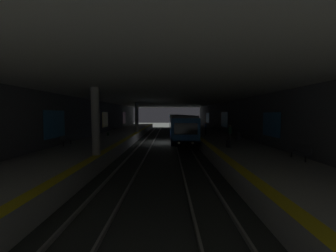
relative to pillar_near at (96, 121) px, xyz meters
name	(u,v)px	position (x,y,z in m)	size (l,w,h in m)	color
ground_plane	(164,142)	(13.60, -4.35, -3.33)	(120.00, 120.00, 0.00)	#2D302D
track_left	(181,142)	(13.60, -6.55, -3.25)	(60.00, 1.53, 0.16)	gray
track_right	(148,142)	(13.60, -2.15, -3.25)	(60.00, 1.53, 0.16)	gray
platform_left	(213,139)	(13.60, -10.90, -2.80)	(60.00, 5.30, 1.06)	#A8A59E
platform_right	(116,138)	(13.60, 2.20, -2.80)	(60.00, 5.30, 1.06)	#A8A59E
wall_left	(235,122)	(13.64, -13.80, -0.52)	(60.00, 0.56, 5.60)	#56565B
wall_right	(94,122)	(13.63, 5.10, -0.52)	(60.00, 0.56, 5.60)	#56565B
ceiling_slab	(164,99)	(13.60, -4.35, 2.47)	(60.00, 19.40, 0.40)	beige
pillar_near	(96,121)	(0.00, 0.00, 0.00)	(0.56, 0.56, 4.55)	gray
pillar_far	(137,117)	(17.78, 0.00, 0.00)	(0.56, 0.56, 4.55)	gray
metro_train	(177,123)	(25.43, -6.55, -1.30)	(39.57, 2.83, 3.49)	#19569E
bench_left_near	(300,151)	(-1.43, -12.88, -1.75)	(1.70, 0.47, 0.86)	#262628
bench_left_mid	(213,126)	(22.86, -12.88, -1.75)	(1.70, 0.47, 0.86)	#262628
bench_right_near	(66,139)	(4.29, 4.18, -1.75)	(1.70, 0.47, 0.86)	#262628
bench_right_mid	(115,127)	(21.15, 4.18, -1.75)	(1.70, 0.47, 0.86)	#262628
person_waiting_near	(230,133)	(5.92, -10.82, -1.32)	(0.60, 0.24, 1.74)	#434343
person_walking_mid	(206,128)	(13.80, -9.90, -1.36)	(0.60, 0.23, 1.68)	#272727
suitcase_rolling	(228,144)	(3.15, -9.87, -1.97)	(0.41, 0.26, 0.91)	black
backpack_on_floor	(108,134)	(12.36, 2.86, -2.08)	(0.30, 0.20, 0.40)	#1E512D
trash_bin	(238,136)	(7.53, -12.15, -1.85)	(0.44, 0.44, 0.85)	#595B5E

